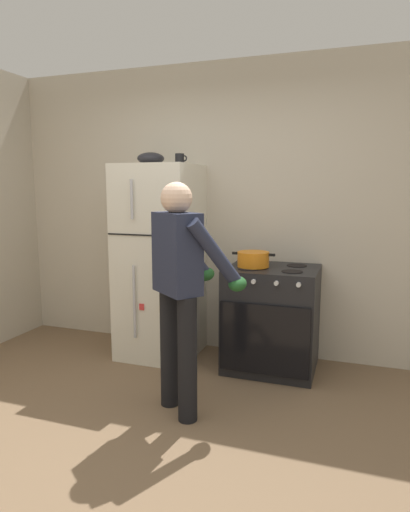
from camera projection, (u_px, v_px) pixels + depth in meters
name	position (u px, v px, depth m)	size (l,w,h in m)	color
ground	(127.00, 457.00, 2.58)	(8.00, 8.00, 0.00)	brown
kitchen_wall_back	(224.00, 210.00, 4.19)	(6.00, 0.10, 2.70)	beige
refrigerator	(160.00, 262.00, 4.07)	(0.68, 0.72, 1.77)	silver
stove_range	(271.00, 319.00, 3.79)	(0.76, 0.67, 0.90)	black
person_cook	(182.00, 279.00, 2.97)	(0.65, 0.68, 1.60)	black
red_pot	(253.00, 259.00, 3.72)	(0.37, 0.27, 0.13)	orange
coffee_mug	(180.00, 159.00, 3.91)	(0.11, 0.08, 0.10)	black
mixing_bowl	(151.00, 158.00, 3.95)	(0.24, 0.24, 0.11)	black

